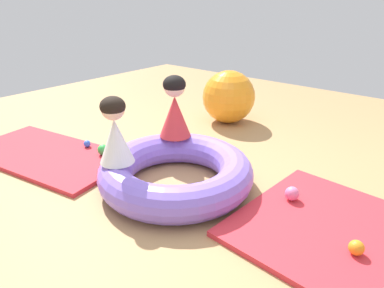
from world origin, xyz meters
TOP-DOWN VIEW (x-y plane):
  - ground_plane at (0.00, 0.00)m, footprint 8.00×8.00m
  - gym_mat_near_right at (-1.49, -0.29)m, footprint 1.72×1.07m
  - gym_mat_far_right at (1.14, 0.30)m, footprint 1.41×1.28m
  - inflatable_cushion at (-0.14, 0.09)m, footprint 1.23×1.23m
  - child_in_red at (-0.45, 0.41)m, footprint 0.37×0.37m
  - child_in_white at (-0.42, -0.26)m, footprint 0.36×0.36m
  - play_ball_orange at (1.23, 0.14)m, footprint 0.09×0.09m
  - play_ball_blue at (-1.31, 0.05)m, footprint 0.07×0.07m
  - play_ball_green at (-1.03, 0.04)m, footprint 0.10×0.10m
  - play_ball_pink at (0.69, 0.44)m, footprint 0.10×0.10m
  - exercise_ball_large at (-0.73, 1.67)m, footprint 0.63×0.63m

SIDE VIEW (x-z plane):
  - ground_plane at x=0.00m, z-range 0.00..0.00m
  - gym_mat_near_right at x=-1.49m, z-range 0.00..0.04m
  - gym_mat_far_right at x=1.14m, z-range 0.00..0.04m
  - play_ball_blue at x=-1.31m, z-range 0.04..0.11m
  - play_ball_orange at x=1.23m, z-range 0.04..0.13m
  - play_ball_green at x=-1.03m, z-range 0.04..0.14m
  - play_ball_pink at x=0.69m, z-range 0.04..0.14m
  - inflatable_cushion at x=-0.14m, z-range 0.00..0.27m
  - exercise_ball_large at x=-0.73m, z-range 0.00..0.63m
  - child_in_white at x=-0.42m, z-range 0.26..0.77m
  - child_in_red at x=-0.45m, z-range 0.26..0.81m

